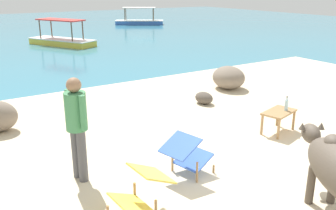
{
  "coord_description": "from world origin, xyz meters",
  "views": [
    {
      "loc": [
        -3.92,
        -3.15,
        2.92
      ],
      "look_at": [
        0.02,
        3.0,
        0.55
      ],
      "focal_mm": 39.57,
      "sensor_mm": 36.0,
      "label": 1
    }
  ],
  "objects_px": {
    "low_bench_table": "(279,115)",
    "deck_chair_far": "(187,153)",
    "person_standing": "(77,122)",
    "boat_blue": "(139,21)",
    "boat_yellow": "(62,40)",
    "bottle": "(286,105)",
    "deck_chair_near": "(141,189)"
  },
  "relations": [
    {
      "from": "bottle",
      "to": "person_standing",
      "type": "distance_m",
      "value": 4.26
    },
    {
      "from": "boat_blue",
      "to": "boat_yellow",
      "type": "distance_m",
      "value": 10.85
    },
    {
      "from": "deck_chair_far",
      "to": "boat_yellow",
      "type": "height_order",
      "value": "boat_yellow"
    },
    {
      "from": "low_bench_table",
      "to": "boat_yellow",
      "type": "relative_size",
      "value": 0.22
    },
    {
      "from": "deck_chair_near",
      "to": "deck_chair_far",
      "type": "distance_m",
      "value": 1.25
    },
    {
      "from": "deck_chair_near",
      "to": "boat_blue",
      "type": "bearing_deg",
      "value": -121.21
    },
    {
      "from": "deck_chair_near",
      "to": "bottle",
      "type": "bearing_deg",
      "value": -168.46
    },
    {
      "from": "deck_chair_near",
      "to": "low_bench_table",
      "type": "bearing_deg",
      "value": -167.33
    },
    {
      "from": "low_bench_table",
      "to": "boat_blue",
      "type": "relative_size",
      "value": 0.23
    },
    {
      "from": "deck_chair_near",
      "to": "person_standing",
      "type": "relative_size",
      "value": 0.49
    },
    {
      "from": "deck_chair_far",
      "to": "boat_blue",
      "type": "distance_m",
      "value": 24.08
    },
    {
      "from": "boat_yellow",
      "to": "deck_chair_far",
      "type": "bearing_deg",
      "value": 142.13
    },
    {
      "from": "boat_yellow",
      "to": "bottle",
      "type": "bearing_deg",
      "value": 153.08
    },
    {
      "from": "bottle",
      "to": "deck_chair_far",
      "type": "bearing_deg",
      "value": -171.03
    },
    {
      "from": "low_bench_table",
      "to": "deck_chair_near",
      "type": "xyz_separation_m",
      "value": [
        -3.75,
        -1.04,
        0.01
      ]
    },
    {
      "from": "deck_chair_far",
      "to": "deck_chair_near",
      "type": "bearing_deg",
      "value": -166.1
    },
    {
      "from": "person_standing",
      "to": "boat_yellow",
      "type": "height_order",
      "value": "person_standing"
    },
    {
      "from": "deck_chair_far",
      "to": "person_standing",
      "type": "bearing_deg",
      "value": 137.97
    },
    {
      "from": "deck_chair_far",
      "to": "boat_yellow",
      "type": "distance_m",
      "value": 14.71
    },
    {
      "from": "deck_chair_far",
      "to": "boat_blue",
      "type": "height_order",
      "value": "boat_blue"
    },
    {
      "from": "low_bench_table",
      "to": "boat_blue",
      "type": "distance_m",
      "value": 22.57
    },
    {
      "from": "deck_chair_near",
      "to": "deck_chair_far",
      "type": "xyz_separation_m",
      "value": [
        1.12,
        0.56,
        0.0
      ]
    },
    {
      "from": "bottle",
      "to": "deck_chair_far",
      "type": "xyz_separation_m",
      "value": [
        -2.78,
        -0.44,
        -0.19
      ]
    },
    {
      "from": "bottle",
      "to": "boat_blue",
      "type": "bearing_deg",
      "value": 69.17
    },
    {
      "from": "deck_chair_far",
      "to": "person_standing",
      "type": "relative_size",
      "value": 0.53
    },
    {
      "from": "bottle",
      "to": "boat_blue",
      "type": "height_order",
      "value": "boat_blue"
    },
    {
      "from": "deck_chair_near",
      "to": "person_standing",
      "type": "distance_m",
      "value": 1.52
    },
    {
      "from": "low_bench_table",
      "to": "deck_chair_near",
      "type": "height_order",
      "value": "deck_chair_near"
    },
    {
      "from": "deck_chair_near",
      "to": "deck_chair_far",
      "type": "height_order",
      "value": "same"
    },
    {
      "from": "low_bench_table",
      "to": "deck_chair_far",
      "type": "distance_m",
      "value": 2.68
    },
    {
      "from": "low_bench_table",
      "to": "deck_chair_far",
      "type": "bearing_deg",
      "value": 175.22
    },
    {
      "from": "person_standing",
      "to": "boat_blue",
      "type": "distance_m",
      "value": 24.07
    }
  ]
}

